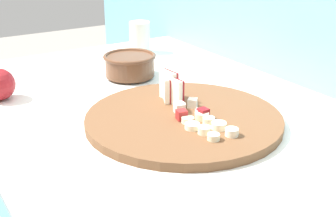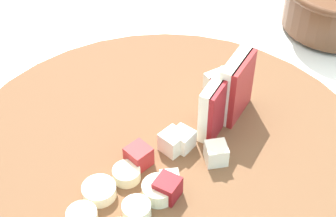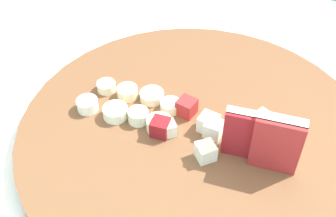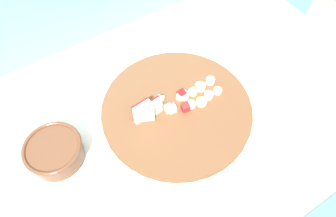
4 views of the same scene
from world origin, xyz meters
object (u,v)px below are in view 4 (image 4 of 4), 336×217
at_px(banana_slice_rows, 200,93).
at_px(ceramic_bowl, 55,152).
at_px(apple_dice_pile, 175,103).
at_px(apple_wedge_fan, 146,111).
at_px(cutting_board, 177,110).

relative_size(banana_slice_rows, ceramic_bowl, 0.85).
bearing_deg(ceramic_bowl, apple_dice_pile, -5.74).
height_order(apple_wedge_fan, ceramic_bowl, apple_wedge_fan).
relative_size(apple_wedge_fan, ceramic_bowl, 0.58).
height_order(apple_dice_pile, ceramic_bowl, ceramic_bowl).
distance_m(apple_wedge_fan, ceramic_bowl, 0.25).
height_order(apple_wedge_fan, apple_dice_pile, apple_wedge_fan).
bearing_deg(ceramic_bowl, banana_slice_rows, -5.73).
bearing_deg(apple_dice_pile, cutting_board, -91.75).
distance_m(cutting_board, apple_wedge_fan, 0.09).
xyz_separation_m(apple_wedge_fan, apple_dice_pile, (0.08, -0.01, -0.02)).
xyz_separation_m(apple_dice_pile, ceramic_bowl, (-0.33, 0.03, 0.01)).
bearing_deg(cutting_board, apple_dice_pile, 88.25).
distance_m(banana_slice_rows, ceramic_bowl, 0.41).
height_order(apple_dice_pile, banana_slice_rows, apple_dice_pile).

